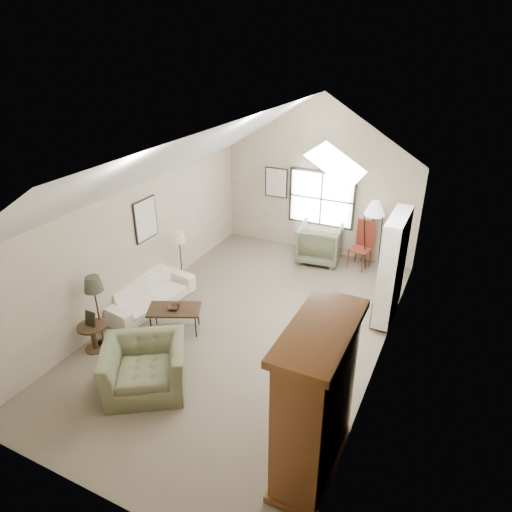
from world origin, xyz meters
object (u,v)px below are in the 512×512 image
at_px(armchair_far, 320,243).
at_px(armchair_near, 145,367).
at_px(side_chair, 360,245).
at_px(side_table, 94,337).
at_px(armoire, 316,402).
at_px(coffee_table, 175,320).
at_px(sofa, 149,294).

bearing_deg(armchair_far, armchair_near, 72.25).
bearing_deg(armchair_far, side_chair, 176.35).
bearing_deg(armchair_far, side_table, 56.87).
distance_m(armoire, armchair_near, 2.98).
distance_m(armchair_near, coffee_table, 1.60).
bearing_deg(side_table, coffee_table, 48.40).
bearing_deg(armoire, side_table, 171.93).
distance_m(sofa, side_table, 1.60).
distance_m(armchair_far, coffee_table, 4.38).
height_order(armchair_near, side_table, armchair_near).
distance_m(sofa, armchair_far, 4.40).
bearing_deg(side_chair, armchair_far, -162.31).
distance_m(armoire, sofa, 4.98).
relative_size(armchair_far, side_table, 2.04).
bearing_deg(side_table, side_chair, 56.59).
height_order(armchair_far, side_table, armchair_far).
bearing_deg(side_table, armchair_near, -15.03).
distance_m(armchair_far, side_table, 5.79).
bearing_deg(armoire, armchair_near, 175.61).
distance_m(sofa, side_chair, 5.09).
bearing_deg(side_chair, side_table, -109.70).
bearing_deg(armchair_near, sofa, 93.56).
height_order(armchair_near, side_chair, side_chair).
bearing_deg(side_table, armoire, -8.07).
height_order(coffee_table, side_chair, side_chair).
xyz_separation_m(sofa, armchair_near, (1.49, -2.00, 0.11)).
bearing_deg(coffee_table, side_table, -131.60).
distance_m(sofa, armchair_near, 2.49).
xyz_separation_m(armoire, armchair_far, (-1.89, 5.84, -0.62)).
height_order(sofa, armchair_near, armchair_near).
relative_size(sofa, side_table, 3.99).
bearing_deg(sofa, side_table, -172.20).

